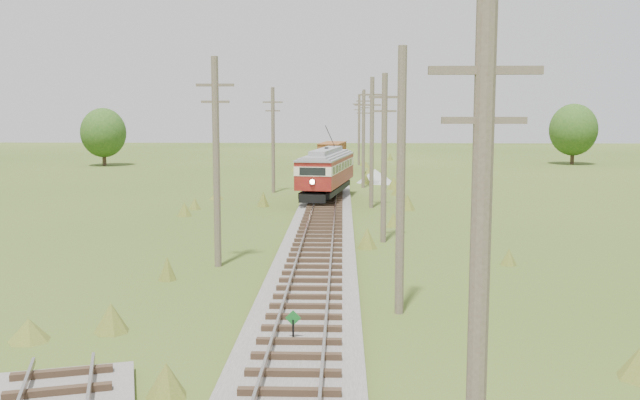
{
  "coord_description": "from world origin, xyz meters",
  "views": [
    {
      "loc": [
        1.2,
        -18.22,
        6.74
      ],
      "look_at": [
        0.0,
        19.36,
        2.0
      ],
      "focal_mm": 40.0,
      "sensor_mm": 36.0,
      "label": 1
    }
  ],
  "objects_px": {
    "switch_marker": "(293,325)",
    "gravel_pile": "(377,177)",
    "streetcar": "(326,169)",
    "gondola": "(332,152)"
  },
  "relations": [
    {
      "from": "gravel_pile",
      "to": "streetcar",
      "type": "bearing_deg",
      "value": -107.67
    },
    {
      "from": "streetcar",
      "to": "gravel_pile",
      "type": "xyz_separation_m",
      "value": [
        4.37,
        13.71,
        -1.82
      ]
    },
    {
      "from": "streetcar",
      "to": "gondola",
      "type": "relative_size",
      "value": 1.45
    },
    {
      "from": "switch_marker",
      "to": "gondola",
      "type": "height_order",
      "value": "gondola"
    },
    {
      "from": "switch_marker",
      "to": "gravel_pile",
      "type": "distance_m",
      "value": 46.79
    },
    {
      "from": "switch_marker",
      "to": "gravel_pile",
      "type": "height_order",
      "value": "gravel_pile"
    },
    {
      "from": "switch_marker",
      "to": "gravel_pile",
      "type": "bearing_deg",
      "value": 84.4
    },
    {
      "from": "gondola",
      "to": "gravel_pile",
      "type": "xyz_separation_m",
      "value": [
        4.37,
        -15.99,
        -1.3
      ]
    },
    {
      "from": "streetcar",
      "to": "gravel_pile",
      "type": "height_order",
      "value": "streetcar"
    },
    {
      "from": "streetcar",
      "to": "gravel_pile",
      "type": "bearing_deg",
      "value": 80.85
    }
  ]
}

